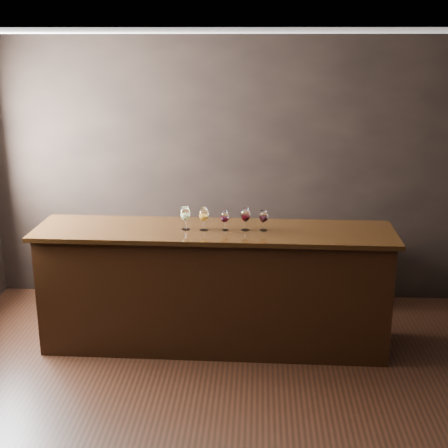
# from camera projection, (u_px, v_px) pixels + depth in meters

# --- Properties ---
(ground) EXTENTS (5.00, 5.00, 0.00)m
(ground) POSITION_uv_depth(u_px,v_px,m) (207.00, 407.00, 4.87)
(ground) COLOR black
(ground) RESTS_ON ground
(room_shell) EXTENTS (5.02, 4.52, 2.81)m
(room_shell) POSITION_uv_depth(u_px,v_px,m) (174.00, 177.00, 4.46)
(room_shell) COLOR black
(room_shell) RESTS_ON ground
(bar_counter) EXTENTS (3.11, 0.71, 1.09)m
(bar_counter) POSITION_uv_depth(u_px,v_px,m) (214.00, 290.00, 5.71)
(bar_counter) COLOR black
(bar_counter) RESTS_ON ground
(bar_top) EXTENTS (3.22, 0.78, 0.04)m
(bar_top) POSITION_uv_depth(u_px,v_px,m) (214.00, 231.00, 5.55)
(bar_top) COLOR black
(bar_top) RESTS_ON bar_counter
(back_bar_shelf) EXTENTS (2.30, 0.40, 0.83)m
(back_bar_shelf) POSITION_uv_depth(u_px,v_px,m) (217.00, 266.00, 6.69)
(back_bar_shelf) COLOR black
(back_bar_shelf) RESTS_ON ground
(glass_white) EXTENTS (0.09, 0.09, 0.21)m
(glass_white) POSITION_uv_depth(u_px,v_px,m) (185.00, 214.00, 5.50)
(glass_white) COLOR white
(glass_white) RESTS_ON bar_top
(glass_amber) EXTENTS (0.09, 0.09, 0.21)m
(glass_amber) POSITION_uv_depth(u_px,v_px,m) (204.00, 215.00, 5.48)
(glass_amber) COLOR white
(glass_amber) RESTS_ON bar_top
(glass_red_a) EXTENTS (0.07, 0.07, 0.17)m
(glass_red_a) POSITION_uv_depth(u_px,v_px,m) (225.00, 217.00, 5.49)
(glass_red_a) COLOR white
(glass_red_a) RESTS_ON bar_top
(glass_red_b) EXTENTS (0.08, 0.08, 0.20)m
(glass_red_b) POSITION_uv_depth(u_px,v_px,m) (245.00, 216.00, 5.48)
(glass_red_b) COLOR white
(glass_red_b) RESTS_ON bar_top
(glass_red_c) EXTENTS (0.08, 0.08, 0.19)m
(glass_red_c) POSITION_uv_depth(u_px,v_px,m) (264.00, 217.00, 5.48)
(glass_red_c) COLOR white
(glass_red_c) RESTS_ON bar_top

